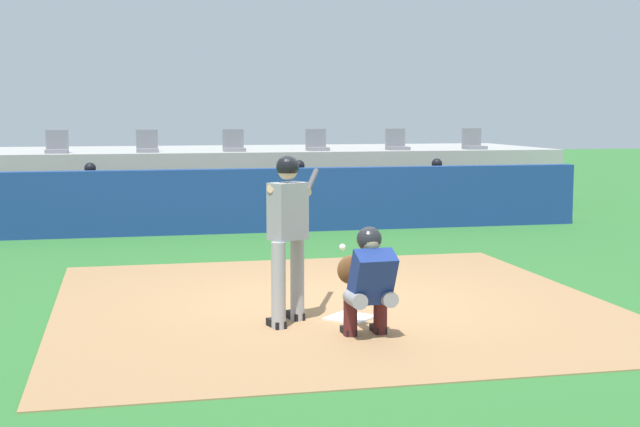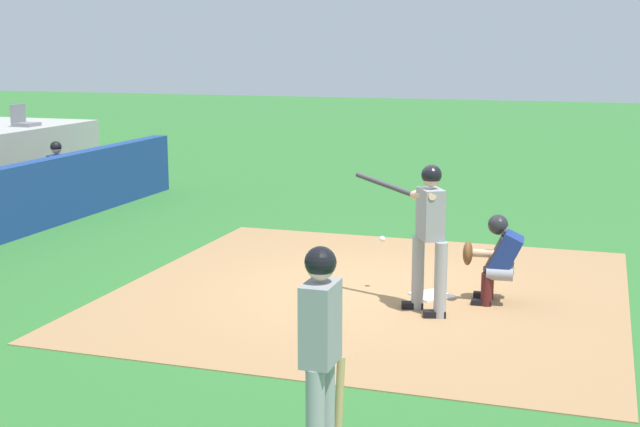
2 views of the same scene
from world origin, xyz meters
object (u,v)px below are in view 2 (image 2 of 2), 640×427
at_px(batter_at_plate, 428,229).
at_px(on_deck_batter, 321,349).
at_px(stadium_seat_6, 23,120).
at_px(home_plate, 432,295).
at_px(dugout_player_2, 63,173).
at_px(catcher_crouched, 496,256).

height_order(batter_at_plate, on_deck_batter, batter_at_plate).
bearing_deg(batter_at_plate, stadium_seat_6, 58.59).
height_order(home_plate, stadium_seat_6, stadium_seat_6).
xyz_separation_m(on_deck_batter, stadium_seat_6, (10.53, 10.30, 0.51)).
height_order(home_plate, dugout_player_2, dugout_player_2).
bearing_deg(catcher_crouched, stadium_seat_6, 63.00).
bearing_deg(dugout_player_2, on_deck_batter, -137.27).
distance_m(batter_at_plate, dugout_player_2, 9.46).
xyz_separation_m(dugout_player_2, stadium_seat_6, (1.58, 2.03, 0.86)).
xyz_separation_m(batter_at_plate, dugout_player_2, (4.67, 8.21, -0.36)).
bearing_deg(home_plate, on_deck_batter, -178.57).
bearing_deg(on_deck_batter, stadium_seat_6, 44.37).
bearing_deg(batter_at_plate, catcher_crouched, -47.65).
bearing_deg(batter_at_plate, on_deck_batter, -179.23).
xyz_separation_m(on_deck_batter, dugout_player_2, (8.95, 8.27, -0.35)).
height_order(catcher_crouched, on_deck_batter, on_deck_batter).
bearing_deg(on_deck_batter, batter_at_plate, 0.77).
distance_m(dugout_player_2, stadium_seat_6, 2.72).
bearing_deg(catcher_crouched, home_plate, 88.55).
height_order(on_deck_batter, stadium_seat_6, stadium_seat_6).
height_order(batter_at_plate, dugout_player_2, batter_at_plate).
distance_m(home_plate, on_deck_batter, 5.06).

